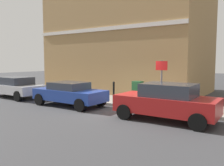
{
  "coord_description": "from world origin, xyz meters",
  "views": [
    {
      "loc": [
        -9.64,
        -5.85,
        2.43
      ],
      "look_at": [
        1.15,
        1.54,
        1.2
      ],
      "focal_mm": 37.86,
      "sensor_mm": 36.0,
      "label": 1
    }
  ],
  "objects_px": {
    "utility_cabinet": "(138,92)",
    "bollard_near_cabinet": "(114,89)",
    "car_red": "(167,101)",
    "bollard_far_kerb": "(76,89)",
    "car_silver": "(14,87)",
    "car_blue": "(69,93)",
    "street_sign": "(161,77)"
  },
  "relations": [
    {
      "from": "utility_cabinet",
      "to": "bollard_near_cabinet",
      "type": "xyz_separation_m",
      "value": [
        0.1,
        1.68,
        0.02
      ]
    },
    {
      "from": "utility_cabinet",
      "to": "bollard_near_cabinet",
      "type": "distance_m",
      "value": 1.69
    },
    {
      "from": "car_red",
      "to": "utility_cabinet",
      "type": "distance_m",
      "value": 3.75
    },
    {
      "from": "utility_cabinet",
      "to": "bollard_far_kerb",
      "type": "relative_size",
      "value": 1.11
    },
    {
      "from": "car_silver",
      "to": "bollard_far_kerb",
      "type": "bearing_deg",
      "value": -161.93
    },
    {
      "from": "car_silver",
      "to": "bollard_far_kerb",
      "type": "height_order",
      "value": "car_silver"
    },
    {
      "from": "car_blue",
      "to": "street_sign",
      "type": "distance_m",
      "value": 4.96
    },
    {
      "from": "utility_cabinet",
      "to": "street_sign",
      "type": "bearing_deg",
      "value": -117.24
    },
    {
      "from": "car_red",
      "to": "car_silver",
      "type": "height_order",
      "value": "car_red"
    },
    {
      "from": "car_blue",
      "to": "car_silver",
      "type": "height_order",
      "value": "car_silver"
    },
    {
      "from": "bollard_near_cabinet",
      "to": "street_sign",
      "type": "xyz_separation_m",
      "value": [
        -1.02,
        -3.47,
        0.96
      ]
    },
    {
      "from": "car_blue",
      "to": "utility_cabinet",
      "type": "height_order",
      "value": "utility_cabinet"
    },
    {
      "from": "utility_cabinet",
      "to": "bollard_far_kerb",
      "type": "distance_m",
      "value": 3.8
    },
    {
      "from": "bollard_near_cabinet",
      "to": "utility_cabinet",
      "type": "bearing_deg",
      "value": -93.4
    },
    {
      "from": "car_blue",
      "to": "utility_cabinet",
      "type": "bearing_deg",
      "value": -137.98
    },
    {
      "from": "car_blue",
      "to": "bollard_far_kerb",
      "type": "distance_m",
      "value": 1.65
    },
    {
      "from": "car_red",
      "to": "street_sign",
      "type": "xyz_separation_m",
      "value": [
        1.66,
        0.93,
        0.87
      ]
    },
    {
      "from": "car_blue",
      "to": "street_sign",
      "type": "height_order",
      "value": "street_sign"
    },
    {
      "from": "car_red",
      "to": "utility_cabinet",
      "type": "bearing_deg",
      "value": -44.24
    },
    {
      "from": "bollard_far_kerb",
      "to": "car_red",
      "type": "bearing_deg",
      "value": -103.09
    },
    {
      "from": "car_red",
      "to": "bollard_near_cabinet",
      "type": "bearing_deg",
      "value": -32.06
    },
    {
      "from": "car_red",
      "to": "utility_cabinet",
      "type": "height_order",
      "value": "car_red"
    },
    {
      "from": "car_silver",
      "to": "utility_cabinet",
      "type": "relative_size",
      "value": 3.91
    },
    {
      "from": "car_silver",
      "to": "bollard_far_kerb",
      "type": "distance_m",
      "value": 4.54
    },
    {
      "from": "bollard_near_cabinet",
      "to": "street_sign",
      "type": "distance_m",
      "value": 3.74
    },
    {
      "from": "car_silver",
      "to": "bollard_near_cabinet",
      "type": "relative_size",
      "value": 4.33
    },
    {
      "from": "utility_cabinet",
      "to": "street_sign",
      "type": "relative_size",
      "value": 0.5
    },
    {
      "from": "car_silver",
      "to": "street_sign",
      "type": "xyz_separation_m",
      "value": [
        1.52,
        -9.76,
        0.94
      ]
    },
    {
      "from": "car_silver",
      "to": "car_blue",
      "type": "bearing_deg",
      "value": -179.99
    },
    {
      "from": "car_blue",
      "to": "bollard_near_cabinet",
      "type": "distance_m",
      "value": 2.85
    },
    {
      "from": "utility_cabinet",
      "to": "bollard_near_cabinet",
      "type": "relative_size",
      "value": 1.11
    },
    {
      "from": "bollard_near_cabinet",
      "to": "bollard_far_kerb",
      "type": "bearing_deg",
      "value": 121.67
    }
  ]
}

